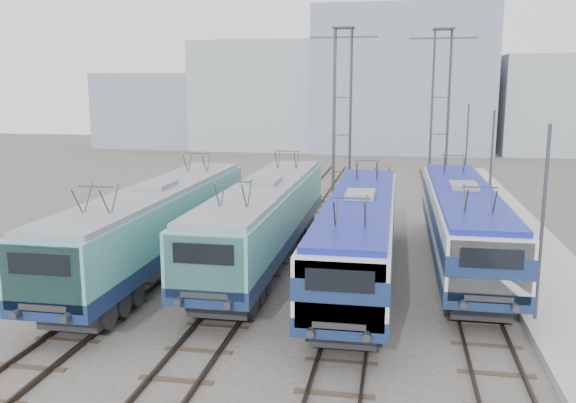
# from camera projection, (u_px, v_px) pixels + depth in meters

# --- Properties ---
(ground) EXTENTS (160.00, 160.00, 0.00)m
(ground) POSITION_uv_depth(u_px,v_px,m) (280.00, 331.00, 20.70)
(ground) COLOR #514C47
(platform) EXTENTS (4.00, 70.00, 0.30)m
(platform) POSITION_uv_depth(u_px,v_px,m) (544.00, 274.00, 26.63)
(platform) COLOR #9E9E99
(platform) RESTS_ON ground
(locomotive_far_left) EXTENTS (2.94, 18.56, 3.49)m
(locomotive_far_left) POSITION_uv_depth(u_px,v_px,m) (157.00, 221.00, 27.12)
(locomotive_far_left) COLOR navy
(locomotive_far_left) RESTS_ON ground
(locomotive_center_left) EXTENTS (2.94, 18.58, 3.50)m
(locomotive_center_left) POSITION_uv_depth(u_px,v_px,m) (265.00, 216.00, 28.23)
(locomotive_center_left) COLOR navy
(locomotive_center_left) RESTS_ON ground
(locomotive_center_right) EXTENTS (2.84, 17.92, 3.37)m
(locomotive_center_right) POSITION_uv_depth(u_px,v_px,m) (359.00, 230.00, 25.58)
(locomotive_center_right) COLOR navy
(locomotive_center_right) RESTS_ON ground
(locomotive_far_right) EXTENTS (2.84, 17.94, 3.37)m
(locomotive_far_right) POSITION_uv_depth(u_px,v_px,m) (463.00, 218.00, 27.79)
(locomotive_far_right) COLOR navy
(locomotive_far_right) RESTS_ON ground
(catenary_tower_west) EXTENTS (4.50, 1.20, 12.00)m
(catenary_tower_west) POSITION_uv_depth(u_px,v_px,m) (342.00, 110.00, 40.75)
(catenary_tower_west) COLOR #3F4247
(catenary_tower_west) RESTS_ON ground
(catenary_tower_east) EXTENTS (4.50, 1.20, 12.00)m
(catenary_tower_east) POSITION_uv_depth(u_px,v_px,m) (440.00, 110.00, 41.56)
(catenary_tower_east) COLOR #3F4247
(catenary_tower_east) RESTS_ON ground
(mast_front) EXTENTS (0.12, 0.12, 7.00)m
(mast_front) POSITION_uv_depth(u_px,v_px,m) (542.00, 228.00, 20.49)
(mast_front) COLOR #3F4247
(mast_front) RESTS_ON ground
(mast_mid) EXTENTS (0.12, 0.12, 7.00)m
(mast_mid) POSITION_uv_depth(u_px,v_px,m) (490.00, 177.00, 32.10)
(mast_mid) COLOR #3F4247
(mast_mid) RESTS_ON ground
(mast_rear) EXTENTS (0.12, 0.12, 7.00)m
(mast_rear) POSITION_uv_depth(u_px,v_px,m) (466.00, 153.00, 43.70)
(mast_rear) COLOR #3F4247
(mast_rear) RESTS_ON ground
(building_west) EXTENTS (18.00, 12.00, 14.00)m
(building_west) POSITION_uv_depth(u_px,v_px,m) (265.00, 96.00, 81.82)
(building_west) COLOR #99A3AC
(building_west) RESTS_ON ground
(building_center) EXTENTS (22.00, 14.00, 18.00)m
(building_center) POSITION_uv_depth(u_px,v_px,m) (402.00, 81.00, 78.31)
(building_center) COLOR #838FA4
(building_center) RESTS_ON ground
(building_east) EXTENTS (16.00, 12.00, 12.00)m
(building_east) POSITION_uv_depth(u_px,v_px,m) (565.00, 105.00, 75.38)
(building_east) COLOR #99A3AC
(building_east) RESTS_ON ground
(building_far_west) EXTENTS (14.00, 10.00, 10.00)m
(building_far_west) POSITION_uv_depth(u_px,v_px,m) (154.00, 110.00, 84.97)
(building_far_west) COLOR #838FA4
(building_far_west) RESTS_ON ground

